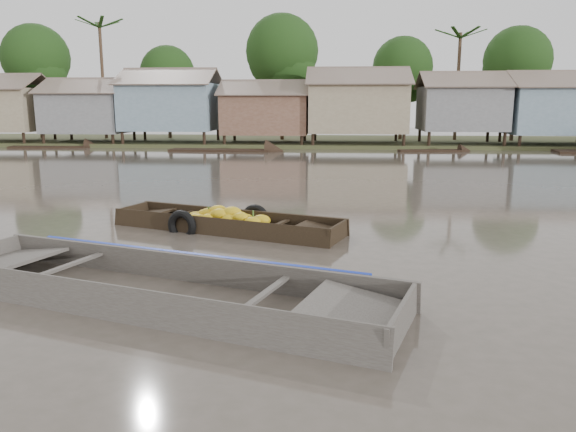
{
  "coord_description": "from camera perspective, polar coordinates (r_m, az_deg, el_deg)",
  "views": [
    {
      "loc": [
        0.87,
        -9.9,
        3.02
      ],
      "look_at": [
        -0.0,
        1.02,
        0.8
      ],
      "focal_mm": 35.0,
      "sensor_mm": 36.0,
      "label": 1
    }
  ],
  "objects": [
    {
      "name": "riverbank",
      "position": [
        41.82,
        7.67,
        11.45
      ],
      "size": [
        120.0,
        12.47,
        10.22
      ],
      "color": "#384723",
      "rests_on": "ground"
    },
    {
      "name": "viewer_boat",
      "position": [
        9.08,
        -12.99,
        -7.82
      ],
      "size": [
        8.09,
        4.36,
        0.63
      ],
      "rotation": [
        0.0,
        0.0,
        -0.31
      ],
      "color": "#433E38",
      "rests_on": "ground"
    },
    {
      "name": "distant_boats",
      "position": [
        36.46,
        24.87,
        5.99
      ],
      "size": [
        47.98,
        16.14,
        1.38
      ],
      "color": "black",
      "rests_on": "ground"
    },
    {
      "name": "ground",
      "position": [
        10.39,
        -0.44,
        -5.45
      ],
      "size": [
        120.0,
        120.0,
        0.0
      ],
      "primitive_type": "plane",
      "color": "#4B4439",
      "rests_on": "ground"
    },
    {
      "name": "banana_boat",
      "position": [
        13.62,
        -6.55,
        -0.7
      ],
      "size": [
        5.88,
        3.25,
        0.81
      ],
      "rotation": [
        0.0,
        0.0,
        -0.35
      ],
      "color": "black",
      "rests_on": "ground"
    }
  ]
}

